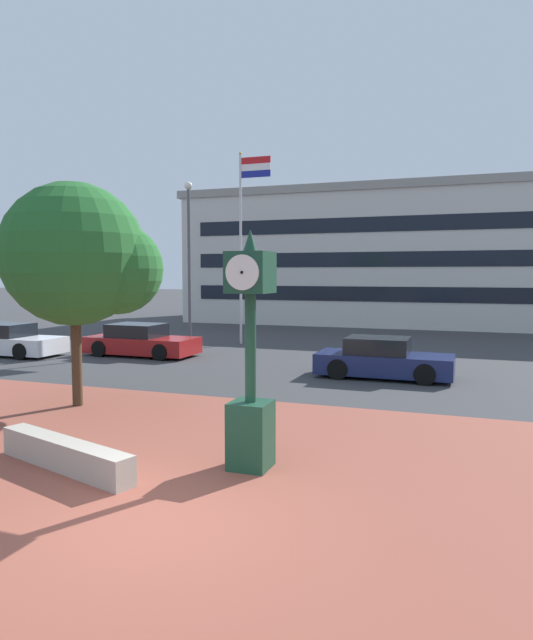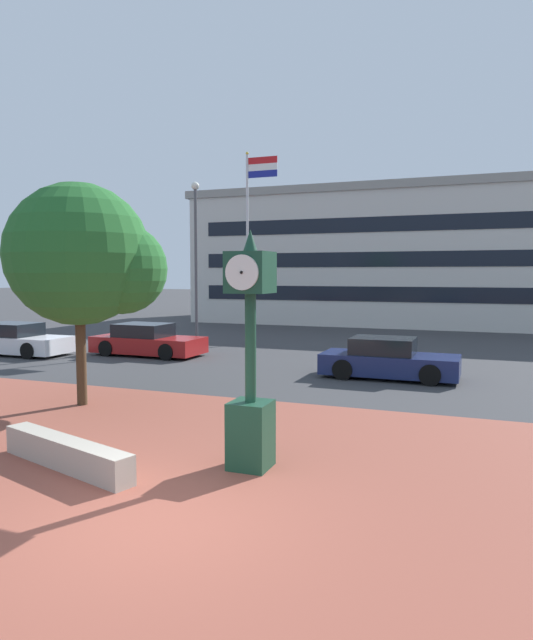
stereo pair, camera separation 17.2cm
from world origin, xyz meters
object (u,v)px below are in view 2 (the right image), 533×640
at_px(street_clock, 251,366).
at_px(civic_building, 412,257).
at_px(car_street_near, 147,341).
at_px(car_street_mid, 388,360).
at_px(street_lamp_post, 196,248).
at_px(car_street_far, 15,340).
at_px(plaza_tree, 88,258).
at_px(flagpole_primary, 250,233).

relative_size(street_clock, civic_building, 0.14).
bearing_deg(car_street_near, car_street_mid, 82.13).
bearing_deg(car_street_mid, street_lamp_post, -118.02).
bearing_deg(street_lamp_post, car_street_far, -136.34).
relative_size(civic_building, street_lamp_post, 3.83).
xyz_separation_m(car_street_near, civic_building, (8.12, 20.38, 3.83)).
bearing_deg(street_clock, car_street_mid, 84.44).
height_order(street_clock, civic_building, civic_building).
bearing_deg(plaza_tree, flagpole_primary, 94.16).
height_order(plaza_tree, street_lamp_post, street_lamp_post).
distance_m(street_clock, street_lamp_post, 17.00).
height_order(car_street_mid, street_lamp_post, street_lamp_post).
xyz_separation_m(car_street_mid, flagpole_primary, (-7.38, 6.53, 4.61)).
distance_m(car_street_far, civic_building, 26.05).
distance_m(plaza_tree, civic_building, 28.67).
distance_m(car_street_near, street_lamp_post, 5.34).
bearing_deg(street_clock, flagpole_primary, 112.49).
distance_m(car_street_mid, car_street_far, 15.08).
relative_size(car_street_mid, civic_building, 0.15).
relative_size(plaza_tree, flagpole_primary, 0.62).
relative_size(street_clock, plaza_tree, 0.73).
distance_m(street_clock, plaza_tree, 6.53).
height_order(street_clock, car_street_mid, street_clock).
distance_m(flagpole_primary, civic_building, 16.46).
bearing_deg(civic_building, plaza_tree, -99.42).
bearing_deg(car_street_mid, flagpole_primary, -130.84).
relative_size(flagpole_primary, street_lamp_post, 1.19).
bearing_deg(car_street_near, car_street_far, -70.89).
bearing_deg(plaza_tree, car_street_far, 144.21).
bearing_deg(car_street_mid, car_street_near, -98.52).
bearing_deg(street_lamp_post, plaza_tree, -75.00).
height_order(flagpole_primary, street_lamp_post, flagpole_primary).
height_order(plaza_tree, car_street_far, plaza_tree).
distance_m(street_clock, civic_building, 31.28).
height_order(car_street_near, car_street_far, same).
bearing_deg(flagpole_primary, civic_building, 69.99).
height_order(street_clock, car_street_far, street_clock).
bearing_deg(flagpole_primary, plaza_tree, -85.84).
height_order(street_clock, street_lamp_post, street_lamp_post).
distance_m(car_street_mid, flagpole_primary, 10.88).
bearing_deg(street_lamp_post, car_street_near, -95.37).
bearing_deg(civic_building, car_street_mid, -85.43).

